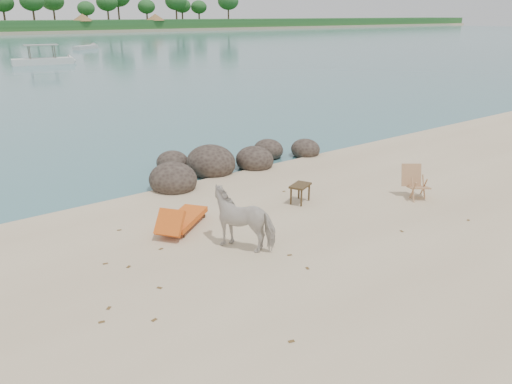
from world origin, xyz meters
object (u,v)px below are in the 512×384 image
cow (244,219)px  lounge_chair (184,216)px  boulders (222,164)px  side_table (300,195)px  deck_chair (419,184)px

cow → lounge_chair: cow is taller
boulders → lounge_chair: (-3.16, -3.20, 0.06)m
cow → side_table: 2.91m
side_table → lounge_chair: bearing=147.7°
lounge_chair → cow: bearing=-109.1°
side_table → lounge_chair: size_ratio=0.33×
cow → boulders: bearing=-150.7°
side_table → lounge_chair: (-3.15, 0.48, 0.03)m
cow → deck_chair: size_ratio=1.68×
boulders → side_table: size_ratio=10.85×
side_table → lounge_chair: 3.19m
cow → side_table: size_ratio=2.44×
boulders → side_table: (-0.01, -3.68, 0.03)m
cow → side_table: bearing=171.9°
boulders → cow: 5.54m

